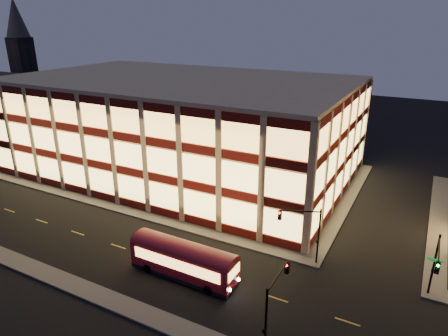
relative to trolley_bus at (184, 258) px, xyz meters
The scene contains 12 objects.
ground 15.03m from the trolley_bus, 151.62° to the left, with size 200.00×200.00×0.00m, color black.
sidewalk_office_south 18.12m from the trolley_bus, 153.36° to the left, with size 54.00×2.00×0.15m, color #514F4C.
sidewalk_office_east 26.10m from the trolley_bus, 67.67° to the left, with size 2.00×30.00×0.15m, color #514F4C.
sidewalk_tower_west 31.94m from the trolley_bus, 49.06° to the left, with size 2.00×30.00×0.15m, color #514F4C.
sidewalk_near 14.51m from the trolley_bus, 155.70° to the right, with size 100.00×2.00×0.15m, color #514F4C.
office_building 29.33m from the trolley_bus, 123.73° to the left, with size 50.45×30.45×14.50m.
church_tower 95.78m from the trolley_bus, 150.47° to the left, with size 5.00×5.00×18.00m, color #2D2621.
church_spire 97.81m from the trolley_bus, 150.47° to the left, with size 6.00×6.00×10.00m, color #4C473F.
traffic_signal_far 11.88m from the trolley_bus, 38.80° to the left, with size 3.79×1.87×6.00m.
traffic_signal_right 21.50m from the trolley_bus, 17.57° to the left, with size 1.20×4.37×6.00m.
traffic_signal_near 11.33m from the trolley_bus, 20.81° to the right, with size 0.32×4.45×6.00m.
trolley_bus is the anchor object (origin of this frame).
Camera 1 is at (31.26, -33.21, 22.81)m, focal length 32.00 mm.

